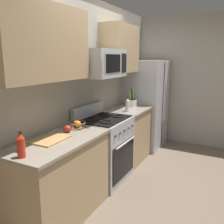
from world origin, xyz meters
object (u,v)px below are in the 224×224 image
utensil_crock (132,102)px  fruit_basket (77,124)px  microwave (102,63)px  refrigerator (146,104)px  bottle_hot_sauce (21,146)px  apple_loose (68,129)px  bottle_vinegar (127,105)px  bottle_oil (21,143)px  range_oven (105,149)px  cutting_board (51,140)px

utensil_crock → fruit_basket: (-1.63, 0.03, -0.02)m
microwave → utensil_crock: bearing=1.2°
refrigerator → fruit_basket: refrigerator is taller
utensil_crock → bottle_hot_sauce: bearing=-178.3°
refrigerator → apple_loose: bearing=177.7°
bottle_hot_sauce → bottle_vinegar: bearing=-1.2°
refrigerator → bottle_oil: refrigerator is taller
range_oven → fruit_basket: range_oven is taller
microwave → range_oven: bearing=-89.9°
bottle_hot_sauce → apple_loose: bearing=7.6°
apple_loose → cutting_board: 0.32m
microwave → bottle_vinegar: (0.64, -0.10, -0.67)m
fruit_basket → bottle_oil: (-0.87, 0.00, 0.03)m
range_oven → apple_loose: 0.88m
range_oven → cutting_board: size_ratio=2.82×
fruit_basket → cutting_board: bearing=-178.1°
bottle_oil → bottle_vinegar: bearing=-4.2°
refrigerator → bottle_vinegar: (-1.05, -0.05, 0.16)m
utensil_crock → cutting_board: (-2.13, 0.01, -0.06)m
refrigerator → microwave: bearing=178.5°
utensil_crock → bottle_vinegar: (-0.45, -0.12, 0.04)m
refrigerator → cutting_board: refrigerator is taller
range_oven → bottle_oil: size_ratio=6.02×
fruit_basket → cutting_board: fruit_basket is taller
fruit_basket → cutting_board: size_ratio=0.56×
range_oven → bottle_hot_sauce: (-1.51, -0.03, 0.55)m
fruit_basket → bottle_oil: 0.87m
apple_loose → bottle_oil: 0.68m
cutting_board → bottle_hot_sauce: size_ratio=1.63×
utensil_crock → bottle_oil: (-2.50, 0.03, 0.01)m
refrigerator → apple_loose: 2.42m
fruit_basket → apple_loose: (-0.19, 0.00, -0.01)m
refrigerator → bottle_vinegar: 1.06m
apple_loose → bottle_hot_sauce: bottle_hot_sauce is taller
refrigerator → cutting_board: (-2.73, 0.08, 0.06)m
cutting_board → fruit_basket: bearing=1.9°
bottle_oil → fruit_basket: bearing=-0.3°
bottle_hot_sauce → bottle_vinegar: 2.15m
apple_loose → range_oven: bearing=-6.2°
bottle_hot_sauce → bottle_oil: bearing=46.8°
refrigerator → bottle_hot_sauce: size_ratio=7.23×
cutting_board → refrigerator: bearing=-1.6°
range_oven → bottle_vinegar: (0.64, -0.07, 0.55)m
utensil_crock → bottle_oil: size_ratio=1.86×
microwave → bottle_hot_sauce: size_ratio=3.10×
refrigerator → fruit_basket: 2.23m
fruit_basket → refrigerator: bearing=-2.4°
cutting_board → bottle_vinegar: size_ratio=1.63×
cutting_board → bottle_oil: bearing=176.7°
range_oven → utensil_crock: (1.09, 0.05, 0.50)m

